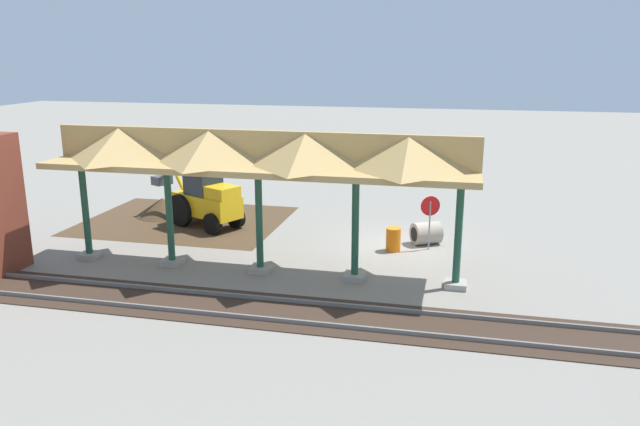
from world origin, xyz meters
The scene contains 9 objects.
ground_plane centered at (0.00, 0.00, 0.00)m, with size 120.00×120.00×0.00m, color gray.
dirt_work_zone centered at (9.60, -1.50, 0.00)m, with size 8.75×7.00×0.01m, color #4C3823.
platform_canopy centered at (4.19, 4.10, 4.16)m, with size 14.41×3.20×4.90m.
rail_tracks centered at (0.00, 7.25, 0.03)m, with size 60.00×2.58×0.15m.
stop_sign centered at (-1.32, 0.24, 1.50)m, with size 0.71×0.32×2.10m.
backhoe centered at (8.35, -0.95, 1.27)m, with size 4.99×3.35×2.82m.
dirt_mound centered at (10.98, -2.12, 0.00)m, with size 4.98×4.98×1.66m, color #4C3823.
concrete_pipe centered at (-1.18, -0.44, 0.44)m, with size 1.35×1.29×0.88m.
traffic_barrel centered at (-0.01, 0.72, 0.45)m, with size 0.56×0.56×0.90m, color orange.
Camera 1 is at (-2.38, 23.46, 7.44)m, focal length 35.00 mm.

